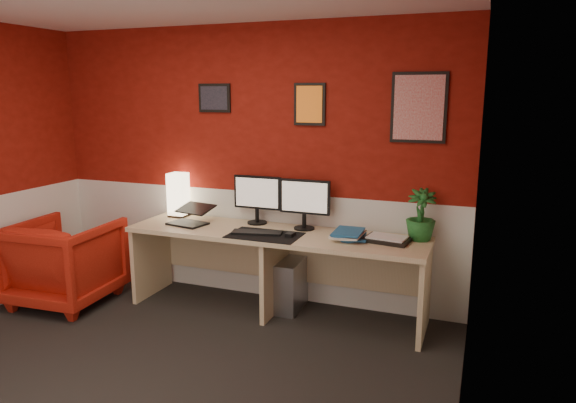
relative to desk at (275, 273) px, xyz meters
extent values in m
cube|color=black|center=(-0.40, -1.41, -0.36)|extent=(4.00, 3.50, 0.01)
cube|color=maroon|center=(-0.40, 0.34, 0.89)|extent=(4.00, 0.01, 2.50)
cube|color=maroon|center=(1.60, -1.41, 0.89)|extent=(0.01, 3.50, 2.50)
cube|color=silver|center=(-0.40, 0.34, 0.14)|extent=(4.00, 0.01, 1.00)
cube|color=silver|center=(1.59, -1.41, 0.14)|extent=(0.01, 3.50, 1.00)
cube|color=#CDB183|center=(0.00, 0.00, 0.00)|extent=(2.60, 0.65, 0.73)
cube|color=#FFE5B2|center=(-1.08, 0.22, 0.56)|extent=(0.16, 0.16, 0.40)
cube|color=black|center=(-0.84, -0.04, 0.47)|extent=(0.37, 0.29, 0.22)
cube|color=black|center=(-0.27, 0.23, 0.66)|extent=(0.45, 0.06, 0.58)
cube|color=black|center=(0.20, 0.19, 0.66)|extent=(0.45, 0.06, 0.58)
cube|color=black|center=(-0.04, -0.13, 0.37)|extent=(0.60, 0.38, 0.01)
cube|color=black|center=(-0.12, -0.11, 0.38)|extent=(0.44, 0.23, 0.02)
cube|color=black|center=(0.18, -0.10, 0.39)|extent=(0.07, 0.10, 0.03)
imported|color=#216099|center=(0.59, 0.01, 0.38)|extent=(0.25, 0.30, 0.03)
imported|color=silver|center=(0.53, 0.00, 0.41)|extent=(0.24, 0.32, 0.02)
imported|color=#216099|center=(0.53, -0.02, 0.43)|extent=(0.24, 0.31, 0.03)
cube|color=black|center=(0.95, 0.05, 0.38)|extent=(0.38, 0.30, 0.03)
imported|color=#19591E|center=(1.19, 0.19, 0.57)|extent=(0.28, 0.28, 0.42)
cube|color=#99999E|center=(0.10, 0.14, -0.14)|extent=(0.21, 0.45, 0.45)
imported|color=red|center=(-1.88, -0.46, 0.02)|extent=(0.87, 0.89, 0.77)
cube|color=black|center=(-0.73, 0.33, 1.49)|extent=(0.32, 0.02, 0.26)
cube|color=orange|center=(0.19, 0.33, 1.44)|extent=(0.28, 0.02, 0.36)
cube|color=red|center=(1.11, 0.33, 1.42)|extent=(0.44, 0.02, 0.56)
camera|label=1|loc=(1.64, -4.02, 1.53)|focal=32.76mm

